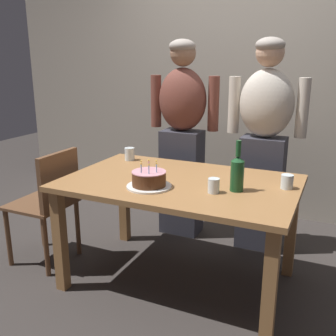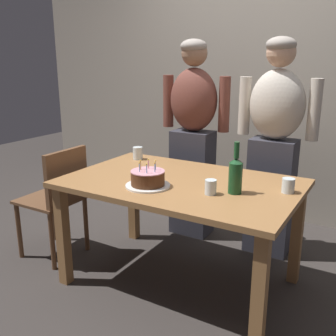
{
  "view_description": "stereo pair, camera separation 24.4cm",
  "coord_description": "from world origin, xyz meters",
  "px_view_note": "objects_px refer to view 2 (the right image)",
  "views": [
    {
      "loc": [
        0.93,
        -2.22,
        1.5
      ],
      "look_at": [
        -0.05,
        -0.08,
        0.84
      ],
      "focal_mm": 41.27,
      "sensor_mm": 36.0,
      "label": 1
    },
    {
      "loc": [
        1.14,
        -2.11,
        1.5
      ],
      "look_at": [
        -0.05,
        -0.08,
        0.84
      ],
      "focal_mm": 41.27,
      "sensor_mm": 36.0,
      "label": 2
    }
  ],
  "objects_px": {
    "water_glass_far": "(138,153)",
    "person_woman_cardigan": "(274,145)",
    "water_glass_side": "(211,187)",
    "wine_bottle": "(235,174)",
    "person_man_bearded": "(193,136)",
    "dining_chair": "(59,194)",
    "water_glass_near": "(288,186)",
    "birthday_cake": "(148,179)"
  },
  "relations": [
    {
      "from": "water_glass_near",
      "to": "water_glass_far",
      "type": "xyz_separation_m",
      "value": [
        -1.22,
        0.2,
        0.01
      ]
    },
    {
      "from": "water_glass_side",
      "to": "wine_bottle",
      "type": "relative_size",
      "value": 0.29
    },
    {
      "from": "water_glass_side",
      "to": "water_glass_near",
      "type": "bearing_deg",
      "value": 34.21
    },
    {
      "from": "dining_chair",
      "to": "water_glass_side",
      "type": "bearing_deg",
      "value": 90.44
    },
    {
      "from": "water_glass_near",
      "to": "person_woman_cardigan",
      "type": "distance_m",
      "value": 0.71
    },
    {
      "from": "water_glass_near",
      "to": "wine_bottle",
      "type": "relative_size",
      "value": 0.28
    },
    {
      "from": "birthday_cake",
      "to": "wine_bottle",
      "type": "height_order",
      "value": "wine_bottle"
    },
    {
      "from": "water_glass_far",
      "to": "person_woman_cardigan",
      "type": "bearing_deg",
      "value": 25.4
    },
    {
      "from": "water_glass_far",
      "to": "person_man_bearded",
      "type": "bearing_deg",
      "value": 60.21
    },
    {
      "from": "water_glass_side",
      "to": "dining_chair",
      "type": "xyz_separation_m",
      "value": [
        -1.25,
        -0.01,
        -0.27
      ]
    },
    {
      "from": "birthday_cake",
      "to": "water_glass_far",
      "type": "relative_size",
      "value": 2.83
    },
    {
      "from": "water_glass_far",
      "to": "dining_chair",
      "type": "bearing_deg",
      "value": -130.82
    },
    {
      "from": "birthday_cake",
      "to": "person_man_bearded",
      "type": "bearing_deg",
      "value": 100.77
    },
    {
      "from": "wine_bottle",
      "to": "person_man_bearded",
      "type": "distance_m",
      "value": 1.08
    },
    {
      "from": "person_man_bearded",
      "to": "water_glass_side",
      "type": "bearing_deg",
      "value": 122.47
    },
    {
      "from": "water_glass_side",
      "to": "person_man_bearded",
      "type": "xyz_separation_m",
      "value": [
        -0.58,
        0.91,
        0.09
      ]
    },
    {
      "from": "water_glass_far",
      "to": "person_woman_cardigan",
      "type": "relative_size",
      "value": 0.06
    },
    {
      "from": "wine_bottle",
      "to": "person_woman_cardigan",
      "type": "height_order",
      "value": "person_woman_cardigan"
    },
    {
      "from": "birthday_cake",
      "to": "dining_chair",
      "type": "distance_m",
      "value": 0.9
    },
    {
      "from": "birthday_cake",
      "to": "water_glass_near",
      "type": "relative_size",
      "value": 3.19
    },
    {
      "from": "birthday_cake",
      "to": "water_glass_side",
      "type": "bearing_deg",
      "value": 9.82
    },
    {
      "from": "water_glass_far",
      "to": "person_man_bearded",
      "type": "relative_size",
      "value": 0.06
    },
    {
      "from": "person_woman_cardigan",
      "to": "birthday_cake",
      "type": "bearing_deg",
      "value": 62.82
    },
    {
      "from": "dining_chair",
      "to": "person_woman_cardigan",
      "type": "bearing_deg",
      "value": 124.23
    },
    {
      "from": "water_glass_side",
      "to": "water_glass_far",
      "type": "bearing_deg",
      "value": 151.12
    },
    {
      "from": "person_woman_cardigan",
      "to": "dining_chair",
      "type": "bearing_deg",
      "value": 34.23
    },
    {
      "from": "water_glass_far",
      "to": "dining_chair",
      "type": "height_order",
      "value": "dining_chair"
    },
    {
      "from": "water_glass_near",
      "to": "water_glass_far",
      "type": "bearing_deg",
      "value": 170.6
    },
    {
      "from": "person_woman_cardigan",
      "to": "water_glass_far",
      "type": "bearing_deg",
      "value": 25.4
    },
    {
      "from": "birthday_cake",
      "to": "person_woman_cardigan",
      "type": "relative_size",
      "value": 0.17
    },
    {
      "from": "birthday_cake",
      "to": "water_glass_far",
      "type": "distance_m",
      "value": 0.69
    },
    {
      "from": "water_glass_near",
      "to": "water_glass_far",
      "type": "distance_m",
      "value": 1.24
    },
    {
      "from": "water_glass_near",
      "to": "wine_bottle",
      "type": "xyz_separation_m",
      "value": [
        -0.27,
        -0.17,
        0.07
      ]
    },
    {
      "from": "water_glass_side",
      "to": "wine_bottle",
      "type": "xyz_separation_m",
      "value": [
        0.11,
        0.09,
        0.07
      ]
    },
    {
      "from": "wine_bottle",
      "to": "dining_chair",
      "type": "height_order",
      "value": "wine_bottle"
    },
    {
      "from": "water_glass_near",
      "to": "wine_bottle",
      "type": "bearing_deg",
      "value": -147.96
    },
    {
      "from": "water_glass_far",
      "to": "water_glass_near",
      "type": "bearing_deg",
      "value": -9.4
    },
    {
      "from": "birthday_cake",
      "to": "water_glass_side",
      "type": "height_order",
      "value": "birthday_cake"
    },
    {
      "from": "birthday_cake",
      "to": "wine_bottle",
      "type": "distance_m",
      "value": 0.54
    },
    {
      "from": "birthday_cake",
      "to": "water_glass_near",
      "type": "bearing_deg",
      "value": 22.91
    },
    {
      "from": "water_glass_side",
      "to": "wine_bottle",
      "type": "distance_m",
      "value": 0.16
    },
    {
      "from": "water_glass_near",
      "to": "person_woman_cardigan",
      "type": "relative_size",
      "value": 0.05
    }
  ]
}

